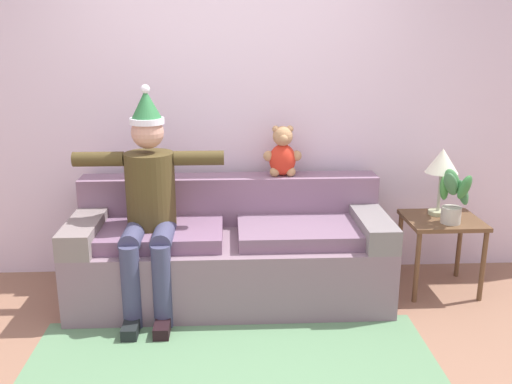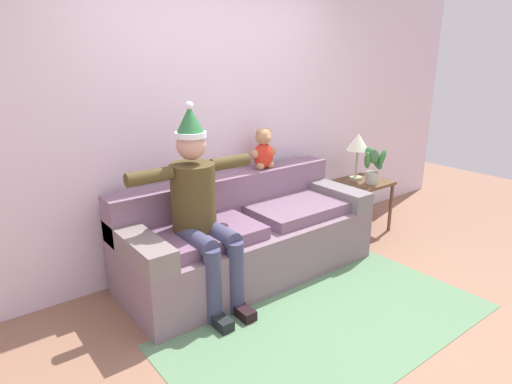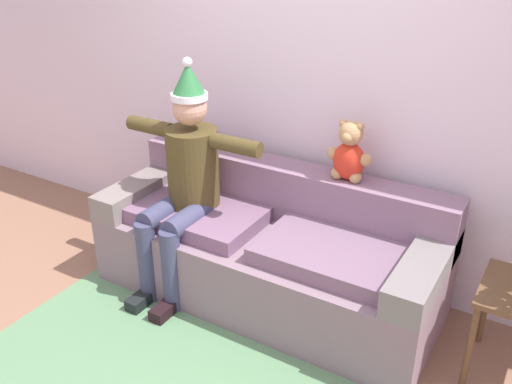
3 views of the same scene
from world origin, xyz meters
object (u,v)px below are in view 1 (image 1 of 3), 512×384
object	(u,v)px
person_seated	(148,199)
teddy_bear	(282,153)
couch	(230,251)
table_lamp	(442,164)
potted_plant	(453,195)
side_table	(441,230)

from	to	relation	value
person_seated	teddy_bear	distance (m)	1.06
couch	table_lamp	bearing A→B (deg)	4.17
person_seated	potted_plant	xyz separation A→B (m)	(2.13, 0.07, -0.02)
teddy_bear	potted_plant	xyz separation A→B (m)	(1.19, -0.36, -0.24)
couch	teddy_bear	world-z (taller)	teddy_bear
teddy_bear	side_table	bearing A→B (deg)	-12.05
potted_plant	person_seated	bearing A→B (deg)	-178.11
teddy_bear	table_lamp	size ratio (longest dim) A/B	0.76
teddy_bear	side_table	world-z (taller)	teddy_bear
person_seated	table_lamp	size ratio (longest dim) A/B	3.08
teddy_bear	potted_plant	size ratio (longest dim) A/B	0.95
couch	potted_plant	distance (m)	1.64
potted_plant	side_table	bearing A→B (deg)	100.31
side_table	table_lamp	size ratio (longest dim) A/B	1.12
couch	table_lamp	xyz separation A→B (m)	(1.56, 0.11, 0.61)
side_table	table_lamp	distance (m)	0.49
couch	side_table	world-z (taller)	couch
teddy_bear	side_table	xyz separation A→B (m)	(1.17, -0.25, -0.54)
couch	person_seated	size ratio (longest dim) A/B	1.44
teddy_bear	couch	bearing A→B (deg)	-146.30
couch	teddy_bear	xyz separation A→B (m)	(0.40, 0.27, 0.67)
person_seated	table_lamp	xyz separation A→B (m)	(2.11, 0.27, 0.16)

